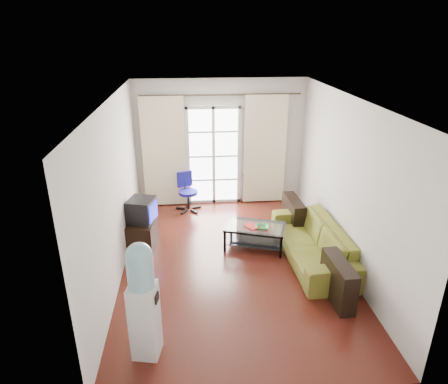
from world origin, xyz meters
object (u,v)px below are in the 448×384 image
object	(u,v)px
crt_tv	(141,210)
task_chair	(188,199)
sofa	(312,242)
water_cooler	(143,299)
coffee_table	(255,233)
tv_stand	(142,234)

from	to	relation	value
crt_tv	task_chair	world-z (taller)	crt_tv
sofa	water_cooler	distance (m)	3.24
task_chair	water_cooler	bearing A→B (deg)	-118.18
sofa	coffee_table	distance (m)	1.01
sofa	crt_tv	bearing A→B (deg)	-106.10
crt_tv	water_cooler	distance (m)	2.61
sofa	task_chair	bearing A→B (deg)	-138.99
crt_tv	sofa	bearing A→B (deg)	3.10
coffee_table	crt_tv	xyz separation A→B (m)	(-1.99, 0.22, 0.43)
coffee_table	task_chair	bearing A→B (deg)	124.67
tv_stand	task_chair	distance (m)	1.69
sofa	coffee_table	size ratio (longest dim) A/B	1.89
sofa	crt_tv	size ratio (longest dim) A/B	3.98
tv_stand	task_chair	xyz separation A→B (m)	(0.82, 1.48, -0.00)
crt_tv	tv_stand	bearing A→B (deg)	-103.93
coffee_table	tv_stand	xyz separation A→B (m)	(-1.99, 0.21, -0.02)
water_cooler	crt_tv	bearing A→B (deg)	107.78
task_chair	tv_stand	bearing A→B (deg)	-139.74
coffee_table	water_cooler	distance (m)	2.96
coffee_table	tv_stand	bearing A→B (deg)	173.85
sofa	tv_stand	distance (m)	2.96
water_cooler	sofa	bearing A→B (deg)	47.60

